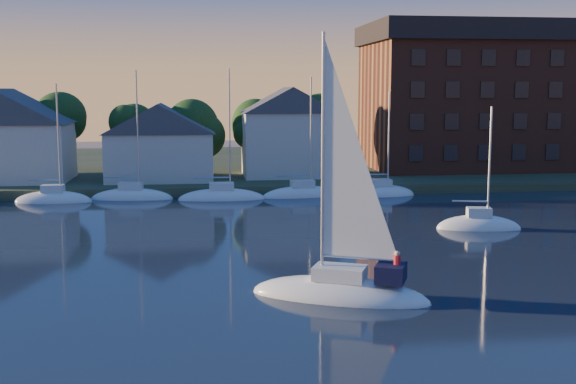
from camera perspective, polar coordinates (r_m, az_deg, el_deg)
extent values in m
cube|color=#303D23|center=(96.03, -5.90, 1.77)|extent=(160.00, 50.00, 2.00)
cube|color=brown|center=(73.22, -5.48, -0.20)|extent=(120.00, 3.00, 1.00)
cube|color=beige|center=(81.18, -21.39, 2.93)|extent=(13.00, 9.00, 6.00)
cube|color=beige|center=(77.85, -10.05, 2.80)|extent=(11.00, 8.00, 5.00)
cube|color=beige|center=(80.29, 0.05, 3.80)|extent=(10.00, 8.00, 7.00)
cube|color=brown|center=(92.75, 15.81, 6.55)|extent=(30.00, 16.00, 15.00)
cube|color=black|center=(92.97, 16.03, 11.91)|extent=(31.00, 17.00, 2.40)
cylinder|color=#352218|center=(85.29, -17.93, 2.48)|extent=(0.50, 0.50, 3.50)
sphere|color=#193915|center=(85.00, -18.06, 5.46)|extent=(5.40, 5.40, 5.40)
cylinder|color=#352218|center=(84.17, -12.57, 2.61)|extent=(0.50, 0.50, 3.50)
sphere|color=#193915|center=(83.87, -12.66, 5.63)|extent=(5.40, 5.40, 5.40)
cylinder|color=#352218|center=(83.79, -7.11, 2.72)|extent=(0.50, 0.50, 3.50)
sphere|color=#193915|center=(83.49, -7.16, 5.76)|extent=(5.40, 5.40, 5.40)
cylinder|color=#352218|center=(84.18, -1.65, 2.80)|extent=(0.50, 0.50, 3.50)
sphere|color=#193915|center=(83.88, -1.66, 5.83)|extent=(5.40, 5.40, 5.40)
cylinder|color=#352218|center=(85.32, 3.71, 2.86)|extent=(0.50, 0.50, 3.50)
sphere|color=#193915|center=(85.03, 3.74, 5.84)|extent=(5.40, 5.40, 5.40)
cylinder|color=#352218|center=(87.18, 8.89, 2.89)|extent=(0.50, 0.50, 3.50)
sphere|color=#193915|center=(86.89, 8.95, 5.81)|extent=(5.40, 5.40, 5.40)
cylinder|color=#352218|center=(89.72, 13.81, 2.90)|extent=(0.50, 0.50, 3.50)
sphere|color=#193915|center=(89.44, 13.91, 5.74)|extent=(5.40, 5.40, 5.40)
cylinder|color=#352218|center=(92.88, 18.43, 2.89)|extent=(0.50, 0.50, 3.50)
sphere|color=#193915|center=(92.61, 18.56, 5.63)|extent=(5.40, 5.40, 5.40)
ellipsoid|color=white|center=(71.59, -18.32, -0.77)|extent=(7.50, 2.40, 2.20)
cube|color=silver|center=(71.41, -18.36, 0.26)|extent=(2.10, 1.32, 0.70)
cylinder|color=#A5A8AD|center=(70.82, -17.93, 4.00)|extent=(0.16, 0.16, 10.00)
cylinder|color=#A5A8AD|center=(71.47, -19.04, 0.92)|extent=(3.15, 0.12, 0.12)
ellipsoid|color=white|center=(70.47, -11.92, -0.67)|extent=(7.50, 2.40, 2.20)
cube|color=silver|center=(70.29, -11.95, 0.38)|extent=(2.10, 1.32, 0.70)
cylinder|color=#A5A8AD|center=(69.77, -11.45, 4.18)|extent=(0.16, 0.16, 10.00)
cylinder|color=#A5A8AD|center=(70.26, -12.65, 1.05)|extent=(3.15, 0.12, 0.12)
ellipsoid|color=white|center=(70.26, -5.41, -0.55)|extent=(7.50, 2.40, 2.20)
cube|color=silver|center=(70.07, -5.42, 0.50)|extent=(2.10, 1.32, 0.70)
cylinder|color=#A5A8AD|center=(69.64, -4.86, 4.30)|extent=(0.16, 0.16, 10.00)
cylinder|color=#A5A8AD|center=(69.94, -6.11, 1.17)|extent=(3.15, 0.12, 0.12)
ellipsoid|color=white|center=(70.94, 1.06, -0.44)|extent=(7.50, 2.40, 2.20)
cube|color=silver|center=(70.76, 1.06, 0.61)|extent=(2.10, 1.32, 0.70)
cylinder|color=#A5A8AD|center=(70.42, 1.68, 4.37)|extent=(0.16, 0.16, 10.00)
cylinder|color=#A5A8AD|center=(70.54, 0.40, 1.28)|extent=(3.15, 0.12, 0.12)
ellipsoid|color=white|center=(72.51, 7.33, -0.31)|extent=(7.50, 2.40, 2.20)
cube|color=silver|center=(72.33, 7.35, 0.70)|extent=(2.10, 1.32, 0.70)
cylinder|color=#A5A8AD|center=(72.08, 8.00, 4.38)|extent=(0.16, 0.16, 10.00)
cylinder|color=#A5A8AD|center=(72.03, 6.73, 1.37)|extent=(3.15, 0.12, 0.12)
ellipsoid|color=white|center=(37.32, 4.09, -8.33)|extent=(9.72, 6.48, 2.20)
cube|color=silver|center=(36.97, 4.11, -6.40)|extent=(3.05, 2.56, 0.70)
cylinder|color=#A5A8AD|center=(36.17, 2.76, 2.71)|extent=(0.16, 0.16, 12.40)
cylinder|color=#A5A8AD|center=(36.57, 5.69, -5.21)|extent=(3.62, 1.68, 0.12)
cube|color=black|center=(36.47, 8.13, -6.34)|extent=(2.00, 2.21, 0.90)
ellipsoid|color=white|center=(56.91, 14.82, -2.84)|extent=(6.67, 3.34, 2.20)
cube|color=silver|center=(56.68, 14.87, -1.55)|extent=(1.98, 1.51, 0.70)
cylinder|color=#A5A8AD|center=(56.31, 15.65, 2.28)|extent=(0.16, 0.16, 8.34)
cylinder|color=#A5A8AD|center=(56.42, 14.20, -0.70)|extent=(2.65, 0.63, 0.12)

